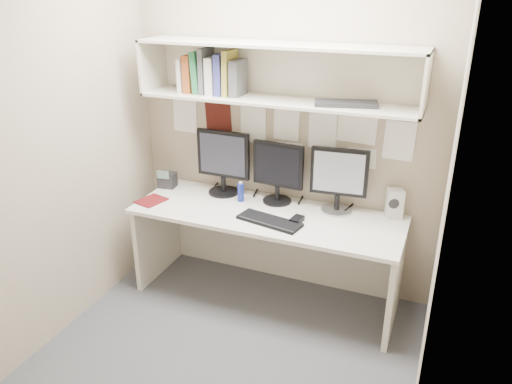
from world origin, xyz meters
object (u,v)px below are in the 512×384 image
at_px(speaker, 395,203).
at_px(monitor_center, 278,170).
at_px(maroon_notebook, 151,201).
at_px(monitor_left, 223,160).
at_px(keyboard, 269,221).
at_px(monitor_right, 339,178).
at_px(desk, 267,255).
at_px(desk_phone, 167,180).

bearing_deg(speaker, monitor_center, 162.39).
distance_m(monitor_center, maroon_notebook, 1.01).
bearing_deg(monitor_left, keyboard, -33.81).
xyz_separation_m(monitor_right, maroon_notebook, (-1.37, -0.37, -0.26)).
height_order(monitor_right, speaker, monitor_right).
xyz_separation_m(keyboard, maroon_notebook, (-0.98, 0.00, -0.01)).
height_order(desk, keyboard, keyboard).
bearing_deg(speaker, desk_phone, 162.79).
distance_m(keyboard, speaker, 0.91).
distance_m(keyboard, desk_phone, 1.06).
xyz_separation_m(desk, desk_phone, (-0.94, 0.15, 0.43)).
distance_m(speaker, maroon_notebook, 1.83).
bearing_deg(monitor_center, keyboard, -73.60).
bearing_deg(monitor_right, desk_phone, 177.53).
relative_size(monitor_center, keyboard, 1.01).
bearing_deg(desk, monitor_center, 89.21).
distance_m(monitor_left, desk_phone, 0.53).
height_order(desk, monitor_right, monitor_right).
bearing_deg(desk, monitor_right, 24.98).
bearing_deg(monitor_right, maroon_notebook, -170.02).
relative_size(speaker, maroon_notebook, 1.00).
xyz_separation_m(speaker, desk_phone, (-1.82, -0.12, -0.04)).
bearing_deg(keyboard, monitor_right, 54.96).
relative_size(monitor_left, monitor_right, 1.06).
height_order(monitor_left, monitor_center, monitor_left).
bearing_deg(desk_phone, maroon_notebook, -90.58).
height_order(keyboard, desk_phone, desk_phone).
bearing_deg(monitor_right, desk, -160.18).
bearing_deg(monitor_right, keyboard, -141.69).
bearing_deg(desk_phone, monitor_right, -4.98).
relative_size(keyboard, speaker, 2.18).
height_order(monitor_left, speaker, monitor_left).
xyz_separation_m(monitor_left, monitor_center, (0.46, 0.00, -0.02)).
distance_m(desk, monitor_left, 0.81).
xyz_separation_m(keyboard, desk_phone, (-1.02, 0.31, 0.05)).
relative_size(monitor_left, speaker, 2.39).
xyz_separation_m(desk, maroon_notebook, (-0.90, -0.15, 0.37)).
height_order(monitor_center, keyboard, monitor_center).
xyz_separation_m(desk, monitor_center, (0.00, 0.22, 0.62)).
bearing_deg(speaker, maroon_notebook, 172.45).
relative_size(desk, maroon_notebook, 9.37).
height_order(monitor_right, desk_phone, monitor_right).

